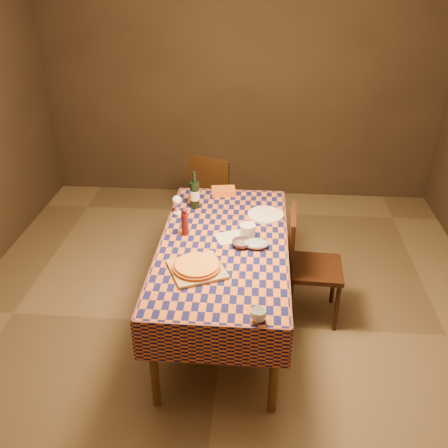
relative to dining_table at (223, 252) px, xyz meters
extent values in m
plane|color=brown|center=(0.00, 0.00, -0.69)|extent=(5.00, 5.00, 0.00)
cube|color=#34271D|center=(0.00, 2.50, 0.66)|extent=(4.50, 0.10, 2.70)
cylinder|color=brown|center=(-0.38, -0.83, -0.32)|extent=(0.06, 0.06, 0.75)
cylinder|color=brown|center=(0.38, -0.83, -0.32)|extent=(0.06, 0.06, 0.75)
cylinder|color=brown|center=(-0.38, 0.83, -0.32)|extent=(0.06, 0.06, 0.75)
cylinder|color=brown|center=(0.38, 0.83, -0.32)|extent=(0.06, 0.06, 0.75)
cube|color=brown|center=(0.00, 0.00, 0.05)|extent=(0.90, 1.80, 0.03)
cube|color=brown|center=(0.00, 0.00, 0.07)|extent=(0.92, 1.82, 0.02)
cube|color=brown|center=(0.00, -0.92, -0.07)|extent=(0.94, 0.01, 0.30)
cube|color=brown|center=(0.00, 0.92, -0.07)|extent=(0.94, 0.01, 0.30)
cube|color=brown|center=(-0.47, 0.00, -0.07)|extent=(0.01, 1.84, 0.30)
cube|color=brown|center=(0.47, 0.00, -0.07)|extent=(0.01, 1.84, 0.30)
cube|color=#A98E4F|center=(-0.15, -0.37, 0.09)|extent=(0.45, 0.45, 0.02)
cylinder|color=#A4461B|center=(-0.15, -0.37, 0.11)|extent=(0.37, 0.37, 0.02)
cylinder|color=orange|center=(-0.15, -0.37, 0.12)|extent=(0.34, 0.34, 0.01)
cylinder|color=#4A1112|center=(-0.30, 0.10, 0.17)|extent=(0.05, 0.05, 0.18)
sphere|color=#4A1112|center=(-0.30, 0.10, 0.28)|extent=(0.04, 0.04, 0.04)
imported|color=#5C434D|center=(0.13, -0.04, 0.10)|extent=(0.18, 0.18, 0.04)
cylinder|color=white|center=(-0.41, 0.44, 0.08)|extent=(0.08, 0.08, 0.00)
cylinder|color=white|center=(-0.41, 0.44, 0.12)|extent=(0.01, 0.01, 0.07)
sphere|color=white|center=(-0.41, 0.44, 0.19)|extent=(0.08, 0.08, 0.08)
ellipsoid|color=#44080D|center=(-0.41, 0.44, 0.18)|extent=(0.05, 0.05, 0.03)
cylinder|color=black|center=(-0.28, 0.55, 0.19)|extent=(0.09, 0.09, 0.23)
cylinder|color=black|center=(-0.28, 0.55, 0.35)|extent=(0.03, 0.03, 0.09)
cylinder|color=beige|center=(-0.28, 0.55, 0.19)|extent=(0.09, 0.09, 0.08)
cylinder|color=silver|center=(0.17, 0.11, 0.13)|extent=(0.14, 0.14, 0.10)
cube|color=#C8651A|center=(-0.07, 0.83, 0.10)|extent=(0.22, 0.17, 0.05)
cylinder|color=white|center=(0.31, 0.45, 0.08)|extent=(0.37, 0.37, 0.02)
imported|color=white|center=(0.27, -0.85, 0.11)|extent=(0.10, 0.10, 0.07)
cube|color=silver|center=(0.05, 0.08, 0.08)|extent=(0.27, 0.25, 0.00)
ellipsoid|color=#909FB9|center=(0.24, -0.04, 0.10)|extent=(0.22, 0.19, 0.05)
cube|color=black|center=(-0.17, 1.44, -0.24)|extent=(0.54, 0.54, 0.04)
cube|color=black|center=(-0.24, 1.25, 0.01)|extent=(0.40, 0.18, 0.46)
cylinder|color=black|center=(0.07, 1.54, -0.48)|extent=(0.04, 0.04, 0.43)
cylinder|color=black|center=(-0.27, 1.67, -0.48)|extent=(0.04, 0.04, 0.43)
cylinder|color=black|center=(-0.06, 1.21, -0.48)|extent=(0.04, 0.04, 0.43)
cylinder|color=black|center=(-0.40, 1.34, -0.48)|extent=(0.04, 0.04, 0.43)
cube|color=black|center=(0.71, 0.19, -0.24)|extent=(0.44, 0.44, 0.04)
cube|color=black|center=(0.51, 0.20, 0.01)|extent=(0.05, 0.42, 0.46)
cylinder|color=black|center=(0.88, 0.00, -0.48)|extent=(0.04, 0.04, 0.43)
cylinder|color=black|center=(0.90, 0.36, -0.48)|extent=(0.04, 0.04, 0.43)
cylinder|color=black|center=(0.52, 0.02, -0.48)|extent=(0.04, 0.04, 0.43)
cylinder|color=black|center=(0.54, 0.38, -0.48)|extent=(0.04, 0.04, 0.43)
camera|label=1|loc=(0.25, -3.12, 1.98)|focal=40.00mm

